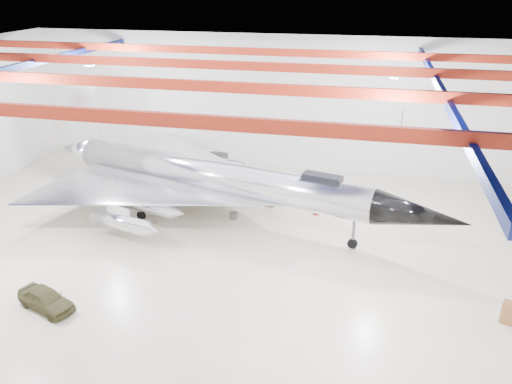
# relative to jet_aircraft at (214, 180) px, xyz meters

# --- Properties ---
(floor) EXTENTS (40.00, 40.00, 0.00)m
(floor) POSITION_rel_jet_aircraft_xyz_m (0.88, -4.30, -2.67)
(floor) COLOR #C1B999
(floor) RESTS_ON ground
(wall_back) EXTENTS (40.00, 0.00, 40.00)m
(wall_back) POSITION_rel_jet_aircraft_xyz_m (0.88, 10.70, 2.83)
(wall_back) COLOR silver
(wall_back) RESTS_ON floor
(ceiling) EXTENTS (40.00, 40.00, 0.00)m
(ceiling) POSITION_rel_jet_aircraft_xyz_m (0.88, -4.30, 8.33)
(ceiling) COLOR #0A0F38
(ceiling) RESTS_ON wall_back
(ceiling_structure) EXTENTS (39.50, 29.50, 1.08)m
(ceiling_structure) POSITION_rel_jet_aircraft_xyz_m (0.88, -4.30, 7.66)
(ceiling_structure) COLOR maroon
(ceiling_structure) RESTS_ON ceiling
(jet_aircraft) EXTENTS (29.42, 20.54, 8.13)m
(jet_aircraft) POSITION_rel_jet_aircraft_xyz_m (0.00, 0.00, 0.00)
(jet_aircraft) COLOR silver
(jet_aircraft) RESTS_ON floor
(jeep) EXTENTS (3.47, 2.30, 1.10)m
(jeep) POSITION_rel_jet_aircraft_xyz_m (-4.93, -11.80, -2.12)
(jeep) COLOR #3E3C1F
(jeep) RESTS_ON floor
(crate_ply) EXTENTS (0.58, 0.52, 0.34)m
(crate_ply) POSITION_rel_jet_aircraft_xyz_m (-6.69, 1.63, -2.50)
(crate_ply) COLOR olive
(crate_ply) RESTS_ON floor
(toolbox_red) EXTENTS (0.51, 0.42, 0.34)m
(toolbox_red) POSITION_rel_jet_aircraft_xyz_m (-3.43, 2.77, -2.50)
(toolbox_red) COLOR #A7101F
(toolbox_red) RESTS_ON floor
(engine_drum) EXTENTS (0.58, 0.58, 0.46)m
(engine_drum) POSITION_rel_jet_aircraft_xyz_m (1.30, -0.06, -2.44)
(engine_drum) COLOR #59595B
(engine_drum) RESTS_ON floor
(parts_bin) EXTENTS (0.76, 0.66, 0.46)m
(parts_bin) POSITION_rel_jet_aircraft_xyz_m (3.29, 2.55, -2.44)
(parts_bin) COLOR olive
(parts_bin) RESTS_ON floor
(crate_small) EXTENTS (0.44, 0.39, 0.27)m
(crate_small) POSITION_rel_jet_aircraft_xyz_m (-7.15, 2.60, -2.53)
(crate_small) COLOR #59595B
(crate_small) RESTS_ON floor
(tool_chest) EXTENTS (0.54, 0.54, 0.38)m
(tool_chest) POSITION_rel_jet_aircraft_xyz_m (6.71, 1.91, -2.48)
(tool_chest) COLOR #A7101F
(tool_chest) RESTS_ON floor
(oil_barrel) EXTENTS (0.66, 0.56, 0.42)m
(oil_barrel) POSITION_rel_jet_aircraft_xyz_m (-2.30, 2.24, -2.46)
(oil_barrel) COLOR olive
(oil_barrel) RESTS_ON floor
(spares_box) EXTENTS (0.51, 0.51, 0.38)m
(spares_box) POSITION_rel_jet_aircraft_xyz_m (1.68, 4.01, -2.48)
(spares_box) COLOR #59595B
(spares_box) RESTS_ON floor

